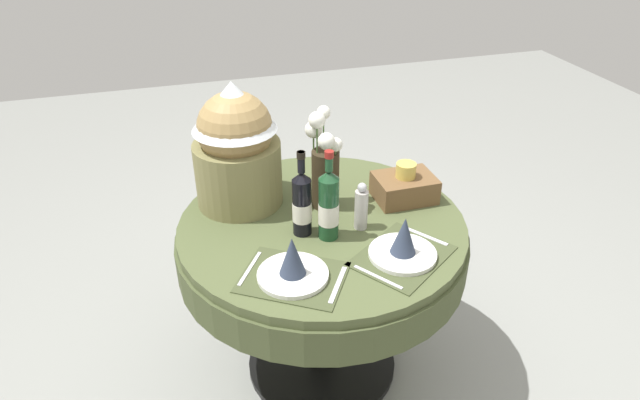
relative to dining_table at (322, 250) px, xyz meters
The scene contains 10 objects.
ground 0.64m from the dining_table, ahead, with size 8.00×8.00×0.00m, color gray.
dining_table is the anchor object (origin of this frame).
place_setting_left 0.40m from the dining_table, 122.59° to the right, with size 0.43×0.40×0.16m.
place_setting_right 0.41m from the dining_table, 55.24° to the right, with size 0.43×0.41×0.16m.
flower_vase 0.35m from the dining_table, 69.69° to the left, with size 0.13×0.15×0.41m.
wine_bottle_left 0.30m from the dining_table, 93.84° to the right, with size 0.08×0.08×0.35m.
wine_bottle_centre 0.29m from the dining_table, 150.49° to the right, with size 0.07×0.07×0.34m.
pepper_mill 0.27m from the dining_table, 32.53° to the right, with size 0.05×0.05×0.19m.
gift_tub_back_left 0.55m from the dining_table, 138.76° to the left, with size 0.34×0.34×0.51m.
woven_basket_side_right 0.43m from the dining_table, 10.49° to the left, with size 0.24×0.18×0.16m.
Camera 1 is at (-0.53, -1.74, 1.97)m, focal length 31.53 mm.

